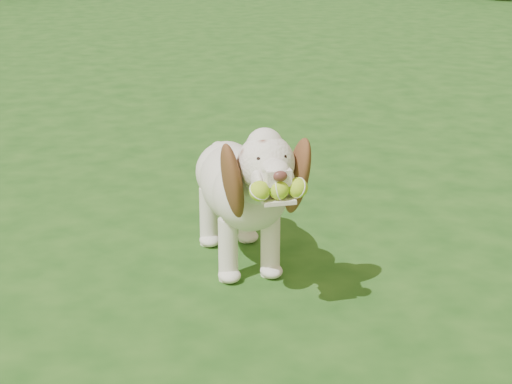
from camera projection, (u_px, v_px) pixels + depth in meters
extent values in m
plane|color=#194413|center=(155.00, 240.00, 3.75)|extent=(80.00, 80.00, 0.00)
ellipsoid|color=white|center=(237.00, 184.00, 3.46)|extent=(0.34, 0.59, 0.30)
ellipsoid|color=white|center=(250.00, 193.00, 3.25)|extent=(0.32, 0.32, 0.29)
ellipsoid|color=white|center=(227.00, 172.00, 3.64)|extent=(0.29, 0.29, 0.26)
cylinder|color=white|center=(258.00, 183.00, 3.13)|extent=(0.18, 0.24, 0.23)
sphere|color=white|center=(266.00, 163.00, 2.99)|extent=(0.22, 0.22, 0.20)
sphere|color=white|center=(265.00, 147.00, 2.99)|extent=(0.15, 0.15, 0.13)
cube|color=white|center=(275.00, 174.00, 2.89)|extent=(0.10, 0.13, 0.06)
ellipsoid|color=#592D28|center=(280.00, 176.00, 2.82)|extent=(0.05, 0.04, 0.04)
cube|color=white|center=(276.00, 198.00, 2.90)|extent=(0.12, 0.14, 0.01)
ellipsoid|color=brown|center=(232.00, 181.00, 2.99)|extent=(0.13, 0.20, 0.31)
ellipsoid|color=brown|center=(297.00, 176.00, 3.05)|extent=(0.13, 0.19, 0.31)
cylinder|color=white|center=(220.00, 157.00, 3.74)|extent=(0.06, 0.15, 0.11)
cylinder|color=white|center=(228.00, 250.00, 3.32)|extent=(0.08, 0.08, 0.26)
cylinder|color=white|center=(270.00, 245.00, 3.37)|extent=(0.08, 0.08, 0.26)
cylinder|color=white|center=(209.00, 216.00, 3.67)|extent=(0.08, 0.08, 0.26)
cylinder|color=white|center=(247.00, 213.00, 3.71)|extent=(0.08, 0.08, 0.26)
sphere|color=#B0EC28|center=(259.00, 191.00, 2.84)|extent=(0.08, 0.08, 0.07)
sphere|color=#B0EC28|center=(279.00, 189.00, 2.86)|extent=(0.08, 0.08, 0.07)
sphere|color=#B0EC28|center=(298.00, 188.00, 2.87)|extent=(0.08, 0.08, 0.07)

